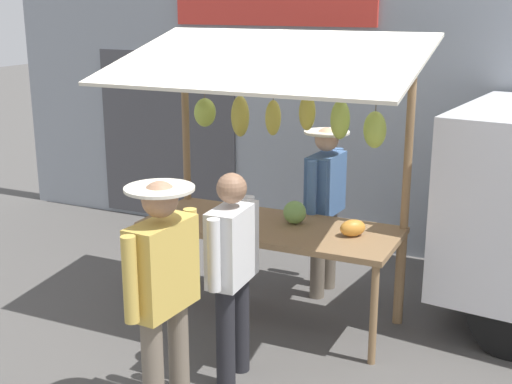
% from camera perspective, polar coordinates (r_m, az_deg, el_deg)
% --- Properties ---
extents(ground_plane, '(40.00, 40.00, 0.00)m').
position_cam_1_polar(ground_plane, '(6.28, 1.17, -10.37)').
color(ground_plane, '#514F4C').
extents(street_backdrop, '(9.00, 0.30, 3.40)m').
position_cam_1_polar(street_backdrop, '(7.80, 7.46, 7.72)').
color(street_backdrop, '#8C939E').
rests_on(street_backdrop, ground).
extents(market_stall, '(2.50, 1.46, 2.50)m').
position_cam_1_polar(market_stall, '(5.82, 1.58, 3.69)').
color(market_stall, olive).
rests_on(market_stall, ground).
extents(vendor_with_sunhat, '(0.42, 0.69, 1.62)m').
position_cam_1_polar(vendor_with_sunhat, '(6.51, 5.72, -0.46)').
color(vendor_with_sunhat, '#726656').
rests_on(vendor_with_sunhat, ground).
extents(shopper_with_shopping_bag, '(0.44, 0.71, 1.69)m').
position_cam_1_polar(shopper_with_shopping_bag, '(4.46, -7.67, -7.65)').
color(shopper_with_shopping_bag, '#726656').
rests_on(shopper_with_shopping_bag, ground).
extents(shopper_in_striped_shirt, '(0.24, 0.69, 1.59)m').
position_cam_1_polar(shopper_in_striped_shirt, '(4.99, -1.96, -5.99)').
color(shopper_in_striped_shirt, '#232328').
rests_on(shopper_in_striped_shirt, ground).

